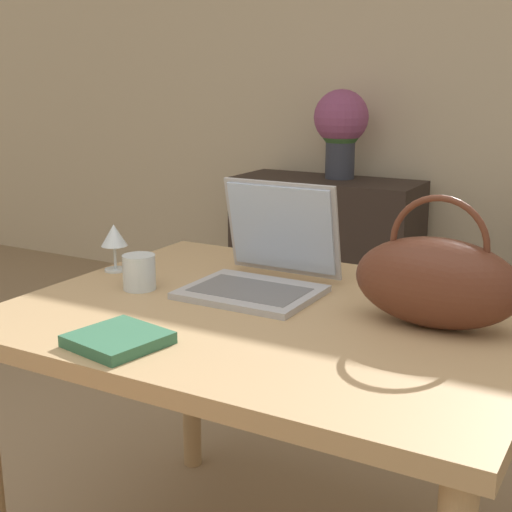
% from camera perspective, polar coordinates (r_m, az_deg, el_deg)
% --- Properties ---
extents(dining_table, '(1.18, 0.93, 0.76)m').
position_cam_1_polar(dining_table, '(1.67, 1.53, -7.27)').
color(dining_table, tan).
rests_on(dining_table, ground_plane).
extents(sideboard, '(0.98, 0.40, 0.75)m').
position_cam_1_polar(sideboard, '(3.83, 5.58, 0.59)').
color(sideboard, '#332823').
rests_on(sideboard, ground_plane).
extents(laptop, '(0.32, 0.32, 0.26)m').
position_cam_1_polar(laptop, '(1.78, 0.78, -0.42)').
color(laptop, '#ADADB2').
rests_on(laptop, dining_table).
extents(drinking_glass, '(0.08, 0.08, 0.09)m').
position_cam_1_polar(drinking_glass, '(1.80, -9.33, -1.28)').
color(drinking_glass, silver).
rests_on(drinking_glass, dining_table).
extents(wine_glass, '(0.07, 0.07, 0.13)m').
position_cam_1_polar(wine_glass, '(1.97, -11.28, 1.45)').
color(wine_glass, silver).
rests_on(wine_glass, dining_table).
extents(handbag, '(0.36, 0.16, 0.29)m').
position_cam_1_polar(handbag, '(1.55, 14.23, -1.94)').
color(handbag, '#592D1E').
rests_on(handbag, dining_table).
extents(flower_vase, '(0.28, 0.28, 0.46)m').
position_cam_1_polar(flower_vase, '(3.76, 6.81, 10.34)').
color(flower_vase, '#333847').
rests_on(flower_vase, sideboard).
extents(book, '(0.19, 0.19, 0.02)m').
position_cam_1_polar(book, '(1.45, -10.97, -6.57)').
color(book, '#336B4C').
rests_on(book, dining_table).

